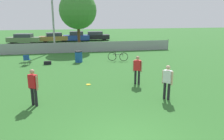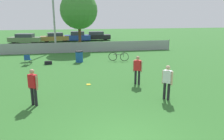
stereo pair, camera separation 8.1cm
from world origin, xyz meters
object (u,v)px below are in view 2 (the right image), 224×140
(player_receiver_white, at_px, (167,80))
(player_defender_red, at_px, (137,68))
(gear_bag_sideline, at_px, (48,63))
(parked_car_olive, at_px, (25,38))
(bicycle_sideline, at_px, (119,57))
(parked_car_blue, at_px, (78,36))
(trash_bin, at_px, (79,56))
(player_thrower_red, at_px, (33,85))
(light_pole, at_px, (53,10))
(parked_car_dark, at_px, (96,36))
(tree_near_pole, at_px, (79,10))
(folding_chair_sideline, at_px, (28,59))
(frisbee_disc, at_px, (89,84))
(parked_car_tan, at_px, (55,37))

(player_receiver_white, height_order, player_defender_red, same)
(player_receiver_white, distance_m, gear_bag_sideline, 10.93)
(player_receiver_white, height_order, parked_car_olive, player_receiver_white)
(player_receiver_white, bearing_deg, bicycle_sideline, 140.54)
(parked_car_blue, bearing_deg, bicycle_sideline, -79.00)
(player_defender_red, height_order, parked_car_olive, player_defender_red)
(player_receiver_white, height_order, trash_bin, player_receiver_white)
(player_thrower_red, bearing_deg, light_pole, 128.98)
(player_defender_red, bearing_deg, parked_car_dark, 120.11)
(tree_near_pole, xyz_separation_m, folding_chair_sideline, (-4.62, -7.23, -3.95))
(player_receiver_white, bearing_deg, parked_car_blue, 146.08)
(frisbee_disc, bearing_deg, light_pole, 100.39)
(gear_bag_sideline, xyz_separation_m, parked_car_dark, (6.15, 17.14, 0.56))
(player_thrower_red, bearing_deg, gear_bag_sideline, 130.28)
(folding_chair_sideline, distance_m, parked_car_dark, 18.67)
(player_defender_red, relative_size, bicycle_sideline, 0.97)
(gear_bag_sideline, relative_size, parked_car_dark, 0.13)
(player_receiver_white, relative_size, gear_bag_sideline, 2.86)
(tree_near_pole, distance_m, player_defender_red, 14.55)
(tree_near_pole, bearing_deg, trash_bin, -93.97)
(frisbee_disc, height_order, trash_bin, trash_bin)
(bicycle_sideline, relative_size, parked_car_olive, 0.36)
(gear_bag_sideline, bearing_deg, player_thrower_red, -89.48)
(player_receiver_white, xyz_separation_m, player_defender_red, (-0.62, 2.53, 0.00))
(bicycle_sideline, height_order, parked_car_tan, parked_car_tan)
(player_defender_red, height_order, parked_car_tan, player_defender_red)
(trash_bin, bearing_deg, player_defender_red, -67.18)
(parked_car_tan, distance_m, parked_car_dark, 6.43)
(parked_car_olive, bearing_deg, player_thrower_red, -69.74)
(frisbee_disc, height_order, parked_car_olive, parked_car_olive)
(parked_car_dark, bearing_deg, gear_bag_sideline, -106.38)
(light_pole, height_order, player_receiver_white, light_pole)
(light_pole, relative_size, parked_car_olive, 1.58)
(tree_near_pole, bearing_deg, player_thrower_red, -100.45)
(gear_bag_sideline, xyz_separation_m, parked_car_tan, (-0.22, 16.31, 0.55))
(folding_chair_sideline, relative_size, trash_bin, 0.87)
(trash_bin, bearing_deg, parked_car_olive, 114.75)
(player_receiver_white, height_order, folding_chair_sideline, player_receiver_white)
(frisbee_disc, distance_m, folding_chair_sideline, 7.57)
(gear_bag_sideline, bearing_deg, light_pole, 87.64)
(light_pole, bearing_deg, player_defender_red, -69.15)
(player_receiver_white, distance_m, parked_car_tan, 26.13)
(tree_near_pole, xyz_separation_m, bicycle_sideline, (2.90, -7.19, -4.04))
(player_thrower_red, distance_m, folding_chair_sideline, 8.89)
(light_pole, distance_m, player_defender_red, 14.93)
(tree_near_pole, distance_m, player_thrower_red, 16.59)
(parked_car_olive, xyz_separation_m, parked_car_dark, (10.51, 1.80, 0.02))
(player_receiver_white, relative_size, parked_car_olive, 0.35)
(tree_near_pole, bearing_deg, folding_chair_sideline, -122.57)
(folding_chair_sideline, bearing_deg, player_defender_red, 138.86)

